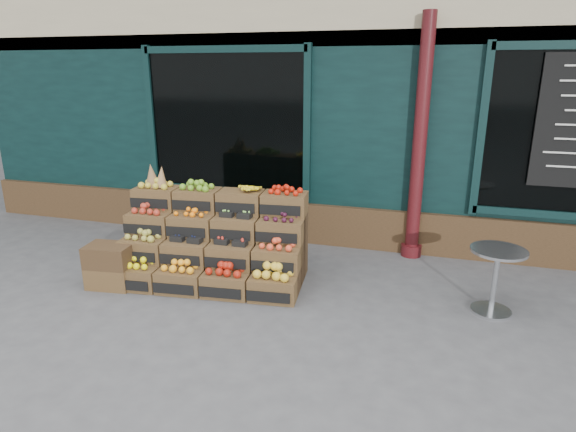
# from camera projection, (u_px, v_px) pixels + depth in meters

# --- Properties ---
(ground) EXTENTS (60.00, 60.00, 0.00)m
(ground) POSITION_uv_depth(u_px,v_px,m) (287.00, 310.00, 5.22)
(ground) COLOR #4B4B4E
(ground) RESTS_ON ground
(shop_facade) EXTENTS (12.00, 6.24, 4.80)m
(shop_facade) POSITION_uv_depth(u_px,v_px,m) (364.00, 75.00, 9.20)
(shop_facade) COLOR black
(shop_facade) RESTS_ON ground
(crate_display) EXTENTS (2.30, 1.30, 1.38)m
(crate_display) POSITION_uv_depth(u_px,v_px,m) (215.00, 245.00, 5.94)
(crate_display) COLOR brown
(crate_display) RESTS_ON ground
(spare_crates) EXTENTS (0.57, 0.42, 0.53)m
(spare_crates) POSITION_uv_depth(u_px,v_px,m) (110.00, 266.00, 5.73)
(spare_crates) COLOR brown
(spare_crates) RESTS_ON ground
(bistro_table) EXTENTS (0.57, 0.57, 0.72)m
(bistro_table) POSITION_uv_depth(u_px,v_px,m) (496.00, 273.00, 5.06)
(bistro_table) COLOR silver
(bistro_table) RESTS_ON ground
(shopkeeper) EXTENTS (0.83, 0.67, 1.99)m
(shopkeeper) POSITION_uv_depth(u_px,v_px,m) (271.00, 166.00, 7.84)
(shopkeeper) COLOR #17522C
(shopkeeper) RESTS_ON ground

